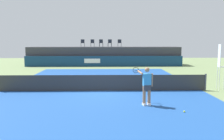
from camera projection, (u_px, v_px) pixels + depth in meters
name	position (u px, v px, depth m)	size (l,w,h in m)	color
ground_plane	(103.00, 82.00, 17.56)	(48.00, 48.00, 0.00)	#6B7F51
court_inner	(102.00, 91.00, 14.58)	(12.00, 22.00, 0.00)	#1C478C
sponsor_wall	(104.00, 61.00, 27.90)	(18.00, 0.22, 1.20)	navy
spectator_platform	(104.00, 56.00, 29.63)	(18.00, 2.80, 2.20)	#38383D
spectator_chair_far_left	(83.00, 43.00, 29.26)	(0.47, 0.47, 0.89)	#1E232D
spectator_chair_left	(92.00, 43.00, 29.62)	(0.45, 0.45, 0.89)	#1E232D
spectator_chair_center	(101.00, 43.00, 29.55)	(0.46, 0.46, 0.89)	#1E232D
spectator_chair_right	(110.00, 43.00, 29.21)	(0.48, 0.48, 0.89)	#1E232D
spectator_chair_far_right	(120.00, 43.00, 29.67)	(0.47, 0.47, 0.89)	#1E232D
umpire_chair	(221.00, 64.00, 14.57)	(0.49, 0.49, 2.76)	white
tennis_net	(102.00, 83.00, 14.52)	(12.40, 0.02, 0.95)	#2D2D2D
net_post_far	(205.00, 82.00, 14.67)	(0.10, 0.10, 1.00)	#4C4C51
tennis_player	(147.00, 85.00, 11.25)	(0.84, 1.12, 1.77)	white
tennis_ball	(184.00, 111.00, 10.21)	(0.07, 0.07, 0.07)	#D8EA33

